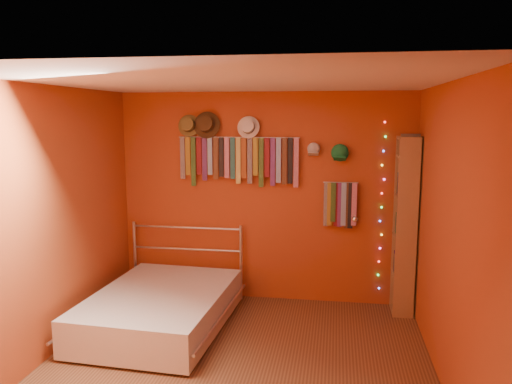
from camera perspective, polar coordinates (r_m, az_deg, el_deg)
The scene contains 16 objects.
ground at distance 4.72m, azimuth -2.32°, elevation -19.33°, with size 3.50×3.50×0.00m, color #54301D.
back_wall at distance 5.97m, azimuth 0.96°, elevation -0.64°, with size 3.50×0.02×2.50m, color #8D3816.
right_wall at distance 4.29m, azimuth 21.20°, elevation -4.96°, with size 0.02×3.50×2.50m, color #8D3816.
left_wall at distance 4.93m, azimuth -22.79°, elevation -3.32°, with size 0.02×3.50×2.50m, color #8D3816.
ceiling at distance 4.18m, azimuth -2.54°, elevation 12.53°, with size 3.50×3.50×0.02m, color white.
tie_rack at distance 5.90m, azimuth -1.91°, elevation 3.89°, with size 1.45×0.03×0.59m.
small_tie_rack at distance 5.86m, azimuth 9.60°, elevation -1.34°, with size 0.40×0.03×0.54m.
fedora_olive at distance 6.00m, azimuth -7.75°, elevation 7.59°, with size 0.27×0.14×0.26m.
fedora_brown at distance 5.93m, azimuth -5.74°, elevation 7.71°, with size 0.32×0.17×0.31m.
fedora_white at distance 5.83m, azimuth -0.93°, elevation 7.48°, with size 0.26×0.14×0.26m.
cap_white at distance 5.80m, azimuth 6.61°, elevation 4.90°, with size 0.16×0.20×0.16m.
cap_green at distance 5.79m, azimuth 9.56°, elevation 4.43°, with size 0.19×0.24×0.19m.
fairy_lights at distance 5.91m, azimuth 14.16°, elevation -1.70°, with size 0.05×0.02×1.97m.
reading_lamp at distance 5.73m, azimuth 11.22°, elevation -2.99°, with size 0.07×0.29×0.08m.
bookshelf at distance 5.80m, azimuth 17.09°, elevation -3.66°, with size 0.25×0.34×2.00m.
bed at distance 5.48m, azimuth -10.86°, elevation -12.93°, with size 1.48×1.94×0.92m.
Camera 1 is at (0.85, -4.08, 2.22)m, focal length 35.00 mm.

